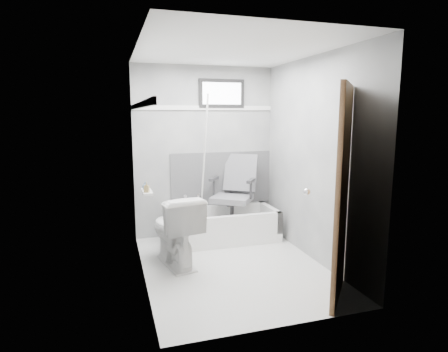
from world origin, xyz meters
name	(u,v)px	position (x,y,z in m)	size (l,w,h in m)	color
floor	(233,266)	(0.00, 0.00, 0.00)	(2.60, 2.60, 0.00)	white
ceiling	(234,50)	(0.00, 0.00, 2.40)	(2.60, 2.60, 0.00)	silver
wall_back	(205,152)	(0.00, 1.30, 1.20)	(2.00, 0.02, 2.40)	slate
wall_front	(286,184)	(0.00, -1.30, 1.20)	(2.00, 0.02, 2.40)	slate
wall_left	(141,167)	(-1.00, 0.00, 1.20)	(0.02, 2.60, 2.40)	slate
wall_right	(314,160)	(1.00, 0.00, 1.20)	(0.02, 2.60, 2.40)	slate
bathtub	(223,225)	(0.16, 0.93, 0.21)	(1.50, 0.70, 0.42)	white
office_chair	(232,193)	(0.31, 0.98, 0.65)	(0.61, 0.61, 1.05)	slate
toilet	(175,230)	(-0.62, 0.26, 0.41)	(0.47, 0.83, 0.82)	white
door	(388,200)	(0.98, -1.28, 1.00)	(0.78, 0.78, 2.00)	#52321E
window	(222,94)	(0.25, 1.29, 2.02)	(0.66, 0.04, 0.40)	black
backerboard	(222,179)	(0.25, 1.29, 0.80)	(1.50, 0.02, 0.78)	#4C4C4F
trim_back	(205,108)	(0.00, 1.29, 1.82)	(2.00, 0.02, 0.06)	white
trim_left	(140,105)	(-0.99, 0.00, 1.82)	(0.02, 2.60, 0.06)	white
pole	(204,165)	(-0.07, 1.06, 1.05)	(0.02, 0.02, 1.95)	white
shelf	(147,192)	(-0.93, 0.16, 0.90)	(0.10, 0.32, 0.03)	silver
soap_bottle_a	(147,187)	(-0.94, 0.08, 0.97)	(0.05, 0.05, 0.11)	#96804B
soap_bottle_b	(145,186)	(-0.94, 0.22, 0.96)	(0.07, 0.07, 0.09)	slate
faucet	(192,198)	(-0.20, 1.27, 0.55)	(0.26, 0.10, 0.16)	silver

